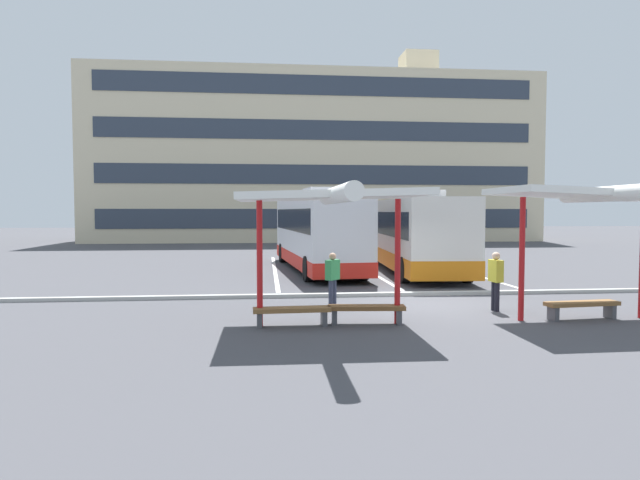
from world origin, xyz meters
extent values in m
plane|color=#47474C|center=(0.00, 0.00, 0.00)|extent=(160.00, 160.00, 0.00)
cube|color=beige|center=(0.00, 37.20, 7.65)|extent=(41.03, 11.10, 15.30)
cube|color=#2D3847|center=(0.00, 31.62, 2.10)|extent=(37.75, 0.08, 1.68)
cube|color=#2D3847|center=(0.00, 31.62, 5.93)|extent=(37.75, 0.08, 1.68)
cube|color=#2D3847|center=(0.00, 31.62, 9.75)|extent=(37.75, 0.08, 1.68)
cube|color=#2D3847|center=(0.00, 31.62, 13.58)|extent=(37.75, 0.08, 1.68)
cube|color=beige|center=(10.26, 37.20, 16.70)|extent=(3.20, 3.20, 2.80)
cube|color=silver|center=(-2.31, 9.67, 1.82)|extent=(3.42, 11.54, 3.10)
cube|color=red|center=(-2.31, 9.67, 0.56)|extent=(3.46, 11.59, 0.58)
cube|color=black|center=(-2.31, 9.67, 2.34)|extent=(3.36, 10.64, 0.97)
cube|color=black|center=(-2.82, 15.30, 2.20)|extent=(2.11, 0.27, 1.86)
cube|color=silver|center=(-2.18, 8.25, 3.55)|extent=(1.63, 2.32, 0.36)
cylinder|color=black|center=(-3.77, 13.64, 0.50)|extent=(0.39, 1.02, 1.00)
cylinder|color=black|center=(-1.58, 13.84, 0.50)|extent=(0.39, 1.02, 1.00)
cylinder|color=black|center=(-3.03, 5.50, 0.50)|extent=(0.39, 1.02, 1.00)
cylinder|color=black|center=(-0.84, 5.70, 0.50)|extent=(0.39, 1.02, 1.00)
cube|color=silver|center=(2.01, 8.72, 1.76)|extent=(3.26, 11.52, 2.97)
cube|color=orange|center=(2.01, 8.72, 0.63)|extent=(3.30, 11.56, 0.70)
cube|color=black|center=(2.01, 8.72, 2.18)|extent=(3.24, 10.61, 1.03)
cube|color=black|center=(2.34, 14.38, 2.11)|extent=(2.29, 0.21, 1.78)
cube|color=silver|center=(1.92, 7.30, 3.42)|extent=(1.68, 2.29, 0.36)
cylinder|color=black|center=(1.05, 12.88, 0.50)|extent=(0.36, 1.02, 1.00)
cylinder|color=black|center=(3.44, 12.74, 0.50)|extent=(0.36, 1.02, 1.00)
cylinder|color=black|center=(0.57, 4.70, 0.50)|extent=(0.36, 1.02, 1.00)
cylinder|color=black|center=(2.96, 4.56, 0.50)|extent=(0.36, 1.02, 1.00)
cube|color=white|center=(-4.25, 9.78, 0.00)|extent=(0.16, 14.00, 0.01)
cube|color=white|center=(0.00, 9.78, 0.00)|extent=(0.16, 14.00, 0.01)
cube|color=white|center=(4.25, 9.78, 0.00)|extent=(0.16, 14.00, 0.01)
cylinder|color=red|center=(-4.80, -2.50, 1.51)|extent=(0.14, 0.14, 3.01)
cylinder|color=red|center=(-1.50, -2.50, 1.51)|extent=(0.14, 0.14, 3.01)
cube|color=white|center=(-3.15, -2.50, 3.09)|extent=(4.31, 3.21, 0.27)
cylinder|color=white|center=(-3.15, -3.95, 3.06)|extent=(0.36, 4.30, 0.36)
cube|color=brown|center=(-4.05, -2.57, 0.40)|extent=(1.84, 0.49, 0.10)
cube|color=#4C4C51|center=(-4.81, -2.60, 0.17)|extent=(0.13, 0.34, 0.35)
cube|color=#4C4C51|center=(-3.29, -2.54, 0.17)|extent=(0.13, 0.34, 0.35)
cube|color=brown|center=(-2.25, -2.49, 0.40)|extent=(1.88, 0.57, 0.10)
cube|color=#4C4C51|center=(-3.02, -2.42, 0.17)|extent=(0.15, 0.34, 0.35)
cube|color=#4C4C51|center=(-1.48, -2.55, 0.17)|extent=(0.15, 0.34, 0.35)
cylinder|color=red|center=(1.65, -2.46, 1.53)|extent=(0.14, 0.14, 3.07)
cube|color=white|center=(3.25, -2.46, 3.15)|extent=(4.20, 2.73, 0.33)
cylinder|color=white|center=(3.25, -3.67, 3.12)|extent=(0.36, 4.20, 0.36)
cube|color=brown|center=(3.25, -2.47, 0.40)|extent=(1.95, 0.61, 0.10)
cube|color=#4C4C51|center=(2.44, -2.55, 0.17)|extent=(0.15, 0.35, 0.35)
cube|color=#4C4C51|center=(4.05, -2.39, 0.17)|extent=(0.15, 0.35, 0.35)
cube|color=#ADADA8|center=(0.00, 1.70, 0.06)|extent=(44.00, 0.24, 0.12)
cylinder|color=#33384C|center=(-2.70, 0.13, 0.38)|extent=(0.14, 0.14, 0.76)
cylinder|color=#33384C|center=(-2.81, 0.02, 0.38)|extent=(0.14, 0.14, 0.76)
cube|color=#338C4C|center=(-2.76, 0.08, 1.04)|extent=(0.46, 0.47, 0.57)
sphere|color=tan|center=(-2.76, 0.08, 1.43)|extent=(0.21, 0.21, 0.21)
cylinder|color=black|center=(1.57, -1.04, 0.40)|extent=(0.14, 0.14, 0.80)
cylinder|color=black|center=(1.58, -1.20, 0.40)|extent=(0.14, 0.14, 0.80)
cube|color=gold|center=(1.58, -1.12, 1.10)|extent=(0.26, 0.48, 0.60)
sphere|color=beige|center=(1.58, -1.12, 1.50)|extent=(0.22, 0.22, 0.22)
camera|label=1|loc=(-4.66, -15.21, 2.71)|focal=30.36mm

